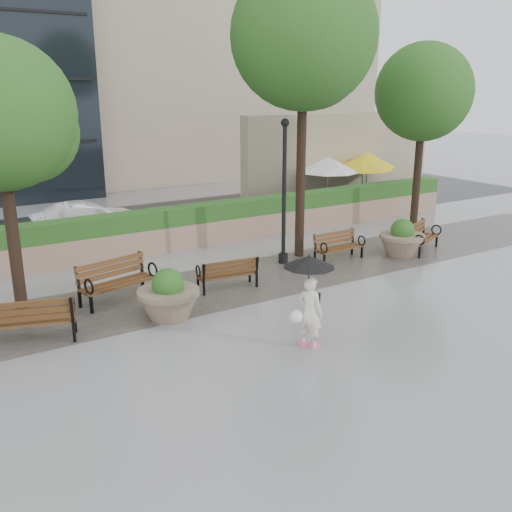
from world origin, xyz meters
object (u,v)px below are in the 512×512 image
planter_right (402,241)px  lamppost (284,202)px  bench_2 (228,280)px  car_right (87,220)px  pedestrian (309,292)px  bench_1 (118,289)px  bench_4 (421,243)px  planter_left (169,299)px  bench_3 (339,252)px  bench_0 (30,329)px

planter_right → lamppost: bearing=160.3°
bench_2 → car_right: car_right is taller
car_right → pedestrian: bearing=-170.2°
bench_1 → bench_4: bench_1 is taller
bench_4 → pedestrian: bearing=-176.0°
bench_1 → car_right: (1.20, 6.67, 0.31)m
planter_right → car_right: 10.71m
bench_1 → lamppost: (5.23, 0.43, 1.56)m
bench_2 → planter_left: planter_left is taller
bench_4 → car_right: size_ratio=0.49×
bench_4 → planter_right: size_ratio=1.28×
planter_left → pedestrian: size_ratio=0.74×
bench_2 → lamppost: (2.52, 1.11, 1.62)m
planter_left → car_right: (0.58, 8.34, 0.14)m
car_right → bench_1: bearing=173.4°
lamppost → bench_3: bearing=-21.5°
planter_left → pedestrian: pedestrian is taller
bench_0 → bench_3: bench_0 is taller
bench_3 → car_right: bearing=128.2°
bench_0 → bench_2: 5.07m
bench_2 → planter_right: bearing=-175.2°
bench_1 → pedestrian: 5.19m
bench_1 → pedestrian: pedestrian is taller
planter_left → car_right: bearing=86.0°
car_right → planter_left: bearing=179.6°
bench_0 → bench_1: bearing=-132.8°
bench_4 → lamppost: 4.90m
bench_0 → bench_2: bench_0 is taller
bench_0 → pedestrian: bearing=163.4°
bench_2 → pedestrian: 3.96m
bench_0 → bench_4: 12.00m
bench_3 → car_right: size_ratio=0.43×
bench_0 → planter_right: size_ratio=1.40×
bench_0 → car_right: 8.75m
bench_1 → bench_0: bearing=-164.1°
bench_0 → bench_1: size_ratio=0.98×
car_right → bench_3: bearing=-137.1°
planter_left → pedestrian: 3.44m
planter_right → pedestrian: size_ratio=0.74×
bench_1 → bench_4: 9.71m
bench_2 → planter_left: bearing=31.9°
bench_4 → planter_right: planter_right is taller
bench_0 → car_right: bearing=-96.4°
pedestrian → lamppost: bearing=-54.1°
planter_right → pedestrian: 7.41m
planter_left → pedestrian: (1.79, -2.85, 0.70)m
bench_2 → bench_3: size_ratio=1.01×
bench_1 → lamppost: bearing=-9.1°
bench_0 → planter_left: 2.97m
bench_3 → pedestrian: (-4.42, -4.32, 0.91)m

